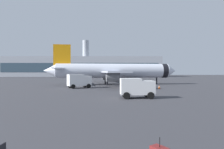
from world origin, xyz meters
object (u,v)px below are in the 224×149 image
cargo_van (137,87)px  safety_cone_mid (159,87)px  airplane_at_gate (113,71)px  safety_cone_near (149,85)px  service_truck (79,80)px

cargo_van → safety_cone_mid: 15.94m
airplane_at_gate → safety_cone_near: (8.57, -6.06, -3.26)m
airplane_at_gate → cargo_van: bearing=-84.1°
airplane_at_gate → safety_cone_mid: bearing=-53.7°
airplane_at_gate → safety_cone_mid: (9.33, -12.69, -3.30)m
service_truck → airplane_at_gate: bearing=56.7°
airplane_at_gate → service_truck: bearing=-123.3°
cargo_van → safety_cone_mid: bearing=65.7°
cargo_van → safety_cone_near: bearing=74.7°
cargo_van → safety_cone_near: 21.93m
cargo_van → safety_cone_mid: size_ratio=6.20×
safety_cone_mid → service_truck: bearing=174.6°
service_truck → safety_cone_mid: bearing=-5.4°
cargo_van → safety_cone_mid: cargo_van is taller
service_truck → safety_cone_near: 16.70m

